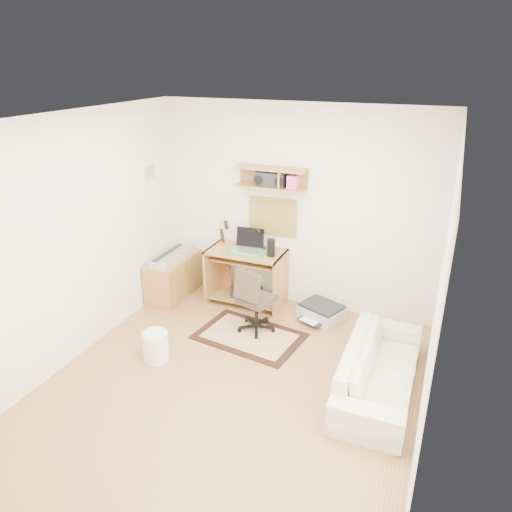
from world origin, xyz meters
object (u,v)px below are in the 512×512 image
at_px(sofa, 380,362).
at_px(cabinet, 174,277).
at_px(task_chair, 256,299).
at_px(desk, 247,277).
at_px(printer, 321,313).

bearing_deg(sofa, cabinet, 70.82).
relative_size(task_chair, cabinet, 0.93).
bearing_deg(desk, task_chair, -57.25).
bearing_deg(printer, desk, -160.64).
xyz_separation_m(printer, sofa, (0.89, -1.16, 0.25)).
height_order(desk, printer, desk).
height_order(task_chair, printer, task_chair).
bearing_deg(sofa, desk, 58.22).
bearing_deg(printer, sofa, -30.30).
relative_size(cabinet, printer, 1.80).
height_order(desk, cabinet, desk).
relative_size(desk, task_chair, 1.19).
xyz_separation_m(desk, cabinet, (-1.02, -0.18, -0.10)).
xyz_separation_m(desk, task_chair, (0.39, -0.61, 0.04)).
bearing_deg(sofa, task_chair, 69.13).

